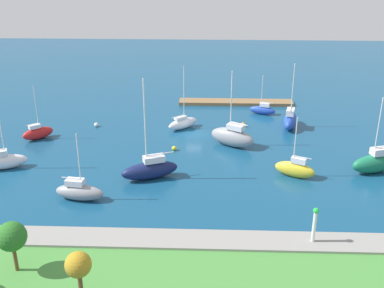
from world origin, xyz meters
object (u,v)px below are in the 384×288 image
at_px(mooring_buoy_white, 96,125).
at_px(sailboat_white_near_pier, 183,123).
at_px(sailboat_navy_off_beacon, 150,169).
at_px(mooring_buoy_yellow, 174,148).
at_px(sailboat_gray_outer_mooring, 79,191).
at_px(sailboat_blue_lone_north, 290,120).
at_px(sailboat_yellow_by_breakwater, 295,169).
at_px(park_tree_midwest, 78,266).
at_px(sailboat_green_far_south, 375,163).
at_px(mooring_buoy_orange, 243,125).
at_px(sailboat_blue_east_end, 262,110).
at_px(park_tree_west, 12,237).
at_px(sailboat_red_center_basin, 38,133).
at_px(sailboat_white_lone_south, 3,161).
at_px(pier_dock, 236,102).
at_px(sailboat_gray_far_north, 232,136).
at_px(harbor_beacon, 315,222).

bearing_deg(mooring_buoy_white, sailboat_white_near_pier, 178.87).
relative_size(sailboat_navy_off_beacon, mooring_buoy_yellow, 19.60).
relative_size(sailboat_gray_outer_mooring, sailboat_white_near_pier, 0.81).
height_order(sailboat_blue_lone_north, sailboat_yellow_by_breakwater, sailboat_blue_lone_north).
relative_size(park_tree_midwest, sailboat_green_far_south, 0.46).
distance_m(sailboat_navy_off_beacon, mooring_buoy_orange, 23.40).
xyz_separation_m(sailboat_blue_east_end, mooring_buoy_white, (28.24, 7.37, -0.50)).
xyz_separation_m(park_tree_west, sailboat_blue_east_end, (-26.62, -46.22, -3.78)).
bearing_deg(sailboat_green_far_south, park_tree_midwest, 23.48).
relative_size(sailboat_red_center_basin, sailboat_green_far_south, 0.81).
bearing_deg(sailboat_yellow_by_breakwater, sailboat_white_lone_south, 23.98).
bearing_deg(sailboat_red_center_basin, pier_dock, -10.13).
height_order(sailboat_red_center_basin, mooring_buoy_orange, sailboat_red_center_basin).
height_order(sailboat_yellow_by_breakwater, mooring_buoy_white, sailboat_yellow_by_breakwater).
bearing_deg(sailboat_navy_off_beacon, sailboat_red_center_basin, -55.62).
xyz_separation_m(sailboat_gray_outer_mooring, sailboat_gray_far_north, (-18.82, -16.91, 0.44)).
distance_m(park_tree_midwest, mooring_buoy_yellow, 34.22).
bearing_deg(sailboat_red_center_basin, sailboat_white_lone_south, -136.35).
bearing_deg(park_tree_midwest, sailboat_blue_lone_north, -118.33).
bearing_deg(sailboat_yellow_by_breakwater, sailboat_blue_east_end, -60.48).
relative_size(sailboat_white_near_pier, sailboat_yellow_by_breakwater, 1.27).
distance_m(sailboat_navy_off_beacon, sailboat_red_center_basin, 22.94).
bearing_deg(sailboat_yellow_by_breakwater, mooring_buoy_white, -4.35).
xyz_separation_m(sailboat_white_near_pier, sailboat_blue_east_end, (-13.82, -7.65, -0.14)).
xyz_separation_m(sailboat_gray_outer_mooring, sailboat_white_lone_south, (12.38, -7.92, 0.06)).
height_order(park_tree_west, sailboat_white_lone_south, sailboat_white_lone_south).
distance_m(sailboat_yellow_by_breakwater, sailboat_blue_east_end, 24.57).
xyz_separation_m(sailboat_white_near_pier, mooring_buoy_yellow, (0.77, 8.97, -0.65)).
relative_size(sailboat_white_lone_south, sailboat_blue_east_end, 1.64).
xyz_separation_m(park_tree_west, sailboat_gray_far_north, (-20.65, -31.66, -3.10)).
distance_m(sailboat_blue_lone_north, mooring_buoy_orange, 7.72).
xyz_separation_m(sailboat_gray_outer_mooring, sailboat_blue_lone_north, (-28.62, -24.95, 0.29)).
height_order(sailboat_white_near_pier, sailboat_white_lone_south, sailboat_white_lone_south).
relative_size(sailboat_gray_outer_mooring, mooring_buoy_yellow, 12.37).
bearing_deg(sailboat_gray_far_north, park_tree_west, 87.42).
xyz_separation_m(sailboat_navy_off_beacon, sailboat_green_far_south, (-29.60, -2.87, 0.11)).
bearing_deg(sailboat_white_near_pier, sailboat_green_far_south, -70.39).
relative_size(park_tree_west, sailboat_gray_far_north, 0.43).
bearing_deg(park_tree_midwest, mooring_buoy_orange, -109.94).
relative_size(sailboat_green_far_south, mooring_buoy_white, 14.69).
height_order(sailboat_navy_off_beacon, sailboat_green_far_south, sailboat_navy_off_beacon).
distance_m(sailboat_navy_off_beacon, sailboat_green_far_south, 29.74).
bearing_deg(mooring_buoy_orange, sailboat_green_far_south, 134.92).
distance_m(harbor_beacon, sailboat_navy_off_beacon, 23.65).
height_order(sailboat_navy_off_beacon, sailboat_blue_east_end, sailboat_navy_off_beacon).
xyz_separation_m(park_tree_midwest, mooring_buoy_white, (8.55, -42.80, -4.42)).
distance_m(sailboat_yellow_by_breakwater, sailboat_green_far_south, 10.91).
height_order(sailboat_blue_lone_north, sailboat_green_far_south, sailboat_blue_lone_north).
height_order(park_tree_west, sailboat_white_near_pier, sailboat_white_near_pier).
relative_size(pier_dock, park_tree_midwest, 4.41).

